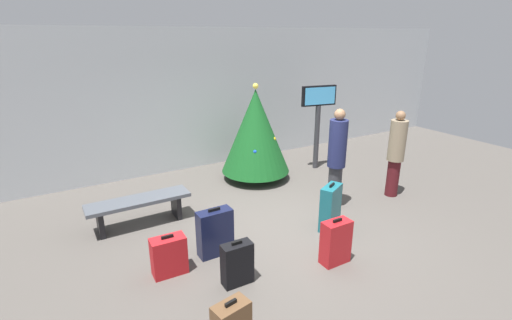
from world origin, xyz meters
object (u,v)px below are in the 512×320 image
(holiday_tree, at_px, (256,131))
(suitcase_5, at_px, (237,264))
(waiting_bench, at_px, (139,205))
(suitcase_3, at_px, (215,233))
(traveller_1, at_px, (396,152))
(suitcase_0, at_px, (336,242))
(suitcase_2, at_px, (330,208))
(suitcase_4, at_px, (169,256))
(flight_info_kiosk, at_px, (318,112))
(traveller_0, at_px, (337,157))

(holiday_tree, height_order, suitcase_5, holiday_tree)
(waiting_bench, bearing_deg, suitcase_5, -72.47)
(suitcase_3, height_order, suitcase_5, suitcase_3)
(holiday_tree, bearing_deg, traveller_1, -49.06)
(suitcase_0, height_order, suitcase_2, suitcase_2)
(holiday_tree, xyz_separation_m, suitcase_4, (-2.73, -2.39, -0.81))
(suitcase_4, bearing_deg, suitcase_3, 9.18)
(suitcase_2, xyz_separation_m, suitcase_4, (-2.64, 0.16, -0.11))
(waiting_bench, distance_m, suitcase_4, 1.53)
(holiday_tree, bearing_deg, suitcase_2, -92.05)
(waiting_bench, bearing_deg, flight_info_kiosk, 9.59)
(traveller_1, bearing_deg, traveller_0, 171.85)
(traveller_1, bearing_deg, suitcase_5, -167.21)
(traveller_0, height_order, suitcase_4, traveller_0)
(traveller_1, xyz_separation_m, suitcase_0, (-2.52, -1.17, -0.58))
(holiday_tree, distance_m, suitcase_2, 2.64)
(suitcase_2, relative_size, suitcase_4, 1.39)
(suitcase_5, bearing_deg, suitcase_0, -11.51)
(suitcase_2, xyz_separation_m, suitcase_3, (-1.91, 0.27, -0.03))
(suitcase_0, distance_m, suitcase_3, 1.70)
(suitcase_0, bearing_deg, suitcase_5, 168.49)
(traveller_1, xyz_separation_m, suitcase_4, (-4.59, -0.25, -0.63))
(holiday_tree, height_order, flight_info_kiosk, holiday_tree)
(suitcase_3, bearing_deg, waiting_bench, 117.16)
(flight_info_kiosk, bearing_deg, holiday_tree, 175.07)
(flight_info_kiosk, relative_size, suitcase_2, 2.45)
(traveller_1, bearing_deg, flight_info_kiosk, 98.08)
(waiting_bench, xyz_separation_m, traveller_1, (4.59, -1.28, 0.53))
(suitcase_4, bearing_deg, traveller_1, 3.10)
(suitcase_0, xyz_separation_m, suitcase_2, (0.57, 0.76, 0.06))
(flight_info_kiosk, xyz_separation_m, traveller_0, (-1.05, -1.82, -0.37))
(suitcase_0, height_order, suitcase_3, suitcase_3)
(traveller_0, distance_m, suitcase_3, 2.63)
(traveller_1, distance_m, suitcase_3, 3.90)
(suitcase_2, relative_size, suitcase_5, 1.30)
(holiday_tree, relative_size, suitcase_0, 3.09)
(waiting_bench, bearing_deg, suitcase_3, -62.84)
(holiday_tree, bearing_deg, flight_info_kiosk, -4.93)
(traveller_1, relative_size, suitcase_2, 2.14)
(waiting_bench, bearing_deg, suitcase_4, -89.88)
(flight_info_kiosk, height_order, waiting_bench, flight_info_kiosk)
(waiting_bench, distance_m, traveller_1, 4.79)
(suitcase_3, relative_size, suitcase_5, 1.20)
(suitcase_2, bearing_deg, flight_info_kiosk, 55.38)
(suitcase_4, distance_m, suitcase_5, 0.93)
(suitcase_5, bearing_deg, flight_info_kiosk, 38.64)
(holiday_tree, height_order, suitcase_2, holiday_tree)
(traveller_1, bearing_deg, suitcase_3, -178.05)
(suitcase_2, relative_size, suitcase_3, 1.09)
(suitcase_0, bearing_deg, traveller_1, 24.90)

